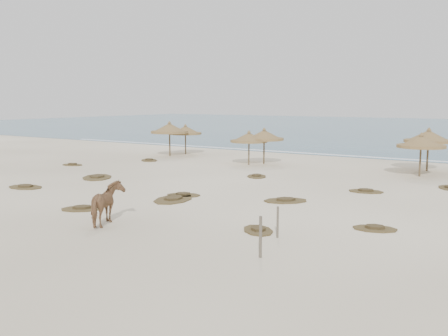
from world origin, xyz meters
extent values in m
plane|color=white|center=(0.00, 0.00, 0.00)|extent=(160.00, 160.00, 0.00)
cube|color=white|center=(0.00, 26.00, 0.00)|extent=(70.00, 0.60, 0.01)
cylinder|color=brown|center=(-13.61, 17.38, 1.15)|extent=(0.13, 0.13, 2.30)
cylinder|color=olive|center=(-13.61, 17.38, 2.11)|extent=(3.89, 3.89, 0.20)
cone|color=olive|center=(-13.61, 17.38, 2.47)|extent=(3.76, 3.76, 0.82)
cone|color=olive|center=(-13.61, 17.38, 2.96)|extent=(0.39, 0.39, 0.24)
cylinder|color=brown|center=(-13.45, 19.44, 1.03)|extent=(0.12, 0.12, 2.05)
cylinder|color=olive|center=(-13.45, 19.44, 1.88)|extent=(3.06, 3.06, 0.18)
cone|color=olive|center=(-13.45, 19.44, 2.20)|extent=(2.96, 2.96, 0.73)
cone|color=olive|center=(-13.45, 19.44, 2.64)|extent=(0.35, 0.35, 0.22)
cylinder|color=brown|center=(-4.78, 16.03, 0.98)|extent=(0.11, 0.11, 1.96)
cylinder|color=olive|center=(-4.78, 16.03, 1.80)|extent=(3.15, 3.15, 0.17)
cone|color=olive|center=(-4.78, 16.03, 2.10)|extent=(3.04, 3.04, 0.70)
cone|color=olive|center=(-4.78, 16.03, 2.53)|extent=(0.34, 0.34, 0.21)
cylinder|color=brown|center=(-4.05, 17.07, 1.05)|extent=(0.12, 0.12, 2.10)
cylinder|color=olive|center=(-4.05, 17.07, 1.92)|extent=(3.86, 3.86, 0.18)
cone|color=olive|center=(-4.05, 17.07, 2.25)|extent=(3.73, 3.73, 0.75)
cone|color=olive|center=(-4.05, 17.07, 2.70)|extent=(0.36, 0.36, 0.22)
cylinder|color=brown|center=(7.25, 19.91, 1.13)|extent=(0.13, 0.13, 2.26)
cylinder|color=olive|center=(7.25, 19.91, 2.07)|extent=(4.22, 4.22, 0.19)
cone|color=olive|center=(7.25, 19.91, 2.43)|extent=(4.08, 4.08, 0.81)
cone|color=olive|center=(7.25, 19.91, 2.91)|extent=(0.39, 0.39, 0.24)
cylinder|color=brown|center=(7.38, 16.98, 1.06)|extent=(0.12, 0.12, 2.13)
cylinder|color=olive|center=(7.38, 16.98, 1.95)|extent=(3.66, 3.66, 0.18)
cone|color=olive|center=(7.38, 16.98, 2.28)|extent=(3.54, 3.54, 0.76)
cone|color=olive|center=(7.38, 16.98, 2.74)|extent=(0.36, 0.36, 0.22)
imported|color=#8B5E3F|center=(-0.10, -2.94, 0.84)|extent=(1.66, 2.17, 1.67)
cylinder|color=brown|center=(6.94, -3.26, 0.66)|extent=(0.13, 0.13, 1.32)
cylinder|color=brown|center=(6.35, -0.93, 0.57)|extent=(0.09, 0.09, 1.13)
camera|label=1|loc=(14.21, -16.44, 4.86)|focal=40.00mm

